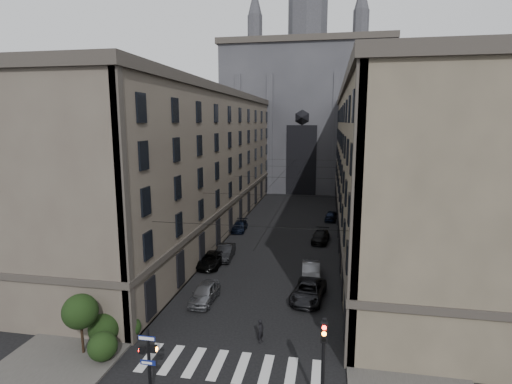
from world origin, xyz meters
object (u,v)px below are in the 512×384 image
Objects in this scene: traffic_light_right at (323,355)px; pedestrian at (261,331)px; car_right_far at (331,216)px; car_right_near at (311,271)px; car_left_far at (239,226)px; car_left_midfar at (211,260)px; car_right_midnear at (308,291)px; gothic_tower at (306,107)px; car_left_near at (205,293)px; car_right_midfar at (321,237)px; car_left_midnear at (225,252)px; pedestrian_signal_left at (149,358)px.

traffic_light_right is 3.22× the size of pedestrian.
pedestrian is (-4.65, -35.06, 0.13)m from car_right_far.
pedestrian is at bearing -106.22° from car_right_near.
car_right_far is (12.26, 8.11, 0.03)m from car_left_far.
car_right_midnear is (10.25, -6.07, 0.06)m from car_left_midfar.
traffic_light_right reaches higher than car_left_far.
car_right_near is (4.20, -55.31, -17.02)m from gothic_tower.
pedestrian is (5.61, -5.25, 0.05)m from car_left_near.
car_right_midfar is at bearing -90.29° from car_right_far.
car_left_far is at bearing 125.24° from car_right_midnear.
car_right_far is at bearing 89.36° from traffic_light_right.
car_left_midnear is 0.94× the size of car_left_midfar.
car_left_midnear is at bearing 74.64° from car_left_midfar.
car_left_far is (-0.97, 11.20, -0.10)m from car_left_midnear.
pedestrian is (7.61, -26.95, 0.16)m from car_left_far.
car_right_far is (0.46, 41.14, -2.61)m from traffic_light_right.
car_left_near is 2.75× the size of pedestrian.
gothic_tower is 64.15m from car_left_near.
car_right_far is 2.48× the size of pedestrian.
gothic_tower is at bearing 101.61° from car_right_midfar.
car_right_midnear is (0.00, -4.47, -0.04)m from car_right_near.
car_left_near is at bearing 93.34° from pedestrian_signal_left.
gothic_tower reaches higher than car_right_near.
car_left_midfar is at bearing 50.57° from pedestrian.
gothic_tower is 54.22m from car_left_midnear.
gothic_tower is 11.15× the size of traffic_light_right.
car_right_near is at bearing 66.96° from pedestrian_signal_left.
car_right_far reaches higher than car_left_midfar.
car_right_midfar is at bearing 64.77° from car_left_near.
car_right_far is (11.28, 19.31, -0.07)m from car_left_midnear.
car_left_far is at bearing 95.91° from car_left_near.
gothic_tower is 12.31× the size of car_right_near.
traffic_light_right is at bearing -85.62° from gothic_tower.
car_right_far reaches higher than car_left_far.
car_left_near is 31.53m from car_right_far.
pedestrian is (-3.39, -23.80, 0.12)m from car_right_midfar.
pedestrian_signal_left is at bearing -89.69° from car_left_midnear.
car_left_midfar is at bearing -96.42° from gothic_tower.
car_right_far is (9.57, 41.56, -1.64)m from pedestrian_signal_left.
pedestrian is (7.46, -13.25, 0.13)m from car_left_midfar.
pedestrian_signal_left is at bearing -92.74° from gothic_tower.
car_left_midfar is at bearing -130.51° from car_right_midfar.
traffic_light_right reaches higher than pedestrian_signal_left.
pedestrian reaches higher than car_left_midfar.
car_left_near is at bearing -74.19° from car_left_midfar.
pedestrian_signal_left is at bearing -115.78° from car_right_near.
car_right_near is at bearing -27.64° from car_left_midnear.
pedestrian_signal_left is 22.37m from car_left_midnear.
car_left_midfar reaches higher than car_left_far.
car_left_near is 10.56m from car_right_near.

